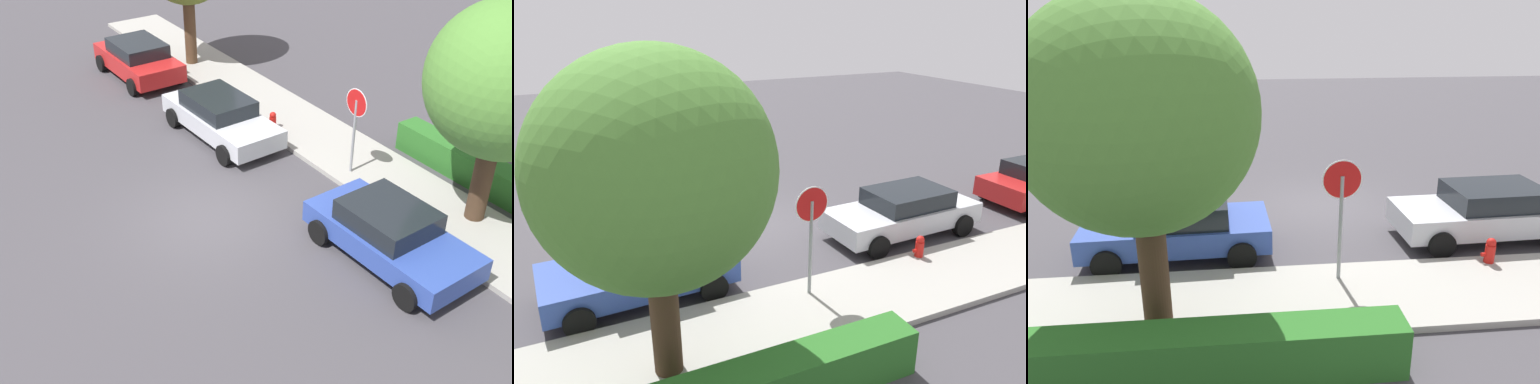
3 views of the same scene
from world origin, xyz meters
TOP-DOWN VIEW (x-y plane):
  - ground_plane at (0.00, 0.00)m, footprint 60.00×60.00m
  - sidewalk_curb at (0.00, 5.09)m, footprint 32.00×2.48m
  - stop_sign at (0.40, 4.48)m, footprint 0.80×0.08m
  - parked_car_blue at (3.78, 2.73)m, footprint 4.26×2.23m
  - parked_car_silver at (-3.73, 2.61)m, footprint 4.55×2.13m
  - parked_car_red at (-9.63, 2.51)m, footprint 4.15×2.16m
  - street_tree_mid_block at (3.90, 5.74)m, footprint 3.77×3.77m
  - fire_hydrant at (-3.04, 4.14)m, footprint 0.30×0.22m
  - front_yard_hedge at (3.73, 7.09)m, footprint 7.63×0.75m

SIDE VIEW (x-z plane):
  - ground_plane at x=0.00m, z-range 0.00..0.00m
  - sidewalk_curb at x=0.00m, z-range 0.00..0.14m
  - fire_hydrant at x=-3.04m, z-range 0.00..0.72m
  - front_yard_hedge at x=3.73m, z-range 0.00..0.88m
  - parked_car_blue at x=3.78m, z-range 0.02..1.39m
  - parked_car_silver at x=-3.73m, z-range 0.03..1.39m
  - parked_car_red at x=-9.63m, z-range 0.03..1.46m
  - stop_sign at x=0.40m, z-range 0.51..3.19m
  - street_tree_mid_block at x=3.90m, z-range 0.97..6.72m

